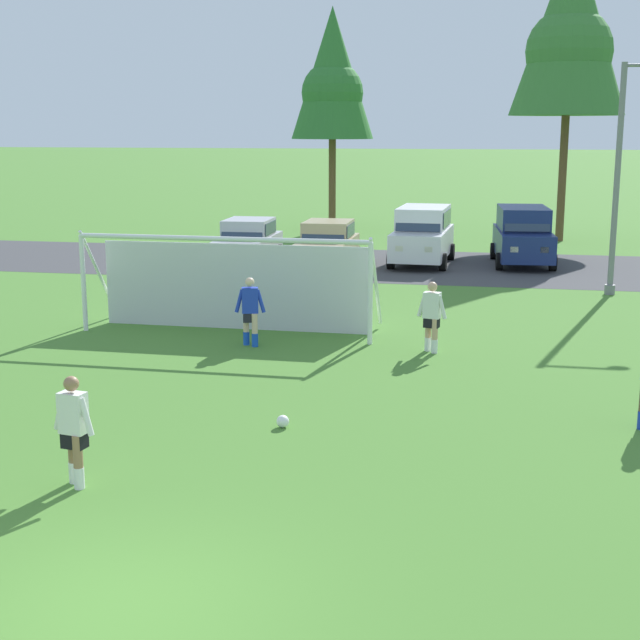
% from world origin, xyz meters
% --- Properties ---
extents(ground_plane, '(400.00, 400.00, 0.00)m').
position_xyz_m(ground_plane, '(0.00, 15.00, 0.00)').
color(ground_plane, '#477A2D').
extents(parking_lot_strip, '(52.00, 8.40, 0.01)m').
position_xyz_m(parking_lot_strip, '(0.00, 25.49, 0.00)').
color(parking_lot_strip, '#3D3D3F').
rests_on(parking_lot_strip, ground).
extents(soccer_ball, '(0.22, 0.22, 0.22)m').
position_xyz_m(soccer_ball, '(0.38, 6.23, 0.11)').
color(soccer_ball, white).
rests_on(soccer_ball, ground).
extents(soccer_goal, '(7.44, 2.04, 2.57)m').
position_xyz_m(soccer_goal, '(-2.65, 13.49, 1.29)').
color(soccer_goal, white).
rests_on(soccer_goal, ground).
extents(player_striker_near, '(0.72, 0.34, 1.64)m').
position_xyz_m(player_striker_near, '(-1.96, 3.13, 0.82)').
color(player_striker_near, '#936B4C').
rests_on(player_striker_near, ground).
extents(player_midfield_center, '(0.71, 0.33, 1.64)m').
position_xyz_m(player_midfield_center, '(2.49, 12.16, 0.82)').
color(player_midfield_center, tan).
rests_on(player_midfield_center, ground).
extents(player_winger_left, '(0.75, 0.34, 1.64)m').
position_xyz_m(player_winger_left, '(-1.76, 11.96, 0.82)').
color(player_winger_left, beige).
rests_on(player_winger_left, ground).
extents(parked_car_slot_far_left, '(2.13, 4.25, 1.72)m').
position_xyz_m(parked_car_slot_far_left, '(-5.25, 24.51, 0.88)').
color(parked_car_slot_far_left, '#B2B2BC').
rests_on(parked_car_slot_far_left, ground).
extents(parked_car_slot_left, '(2.07, 4.21, 1.72)m').
position_xyz_m(parked_car_slot_left, '(-2.19, 24.36, 0.88)').
color(parked_car_slot_left, tan).
rests_on(parked_car_slot_left, ground).
extents(parked_car_slot_center_left, '(2.31, 4.69, 2.16)m').
position_xyz_m(parked_car_slot_center_left, '(1.16, 25.97, 1.11)').
color(parked_car_slot_center_left, silver).
rests_on(parked_car_slot_center_left, ground).
extents(parked_car_slot_center, '(2.41, 4.73, 2.16)m').
position_xyz_m(parked_car_slot_center, '(4.87, 26.56, 1.11)').
color(parked_car_slot_center, navy).
rests_on(parked_car_slot_center, ground).
extents(tree_left_edge, '(4.07, 4.07, 10.85)m').
position_xyz_m(tree_left_edge, '(-4.31, 37.05, 7.46)').
color(tree_left_edge, brown).
rests_on(tree_left_edge, ground).
extents(tree_mid_left, '(5.04, 5.04, 13.44)m').
position_xyz_m(tree_mid_left, '(6.71, 34.36, 9.25)').
color(tree_mid_left, brown).
rests_on(tree_mid_left, ground).
extents(street_lamp, '(2.00, 0.32, 6.97)m').
position_xyz_m(street_lamp, '(7.59, 20.67, 3.62)').
color(street_lamp, slate).
rests_on(street_lamp, ground).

